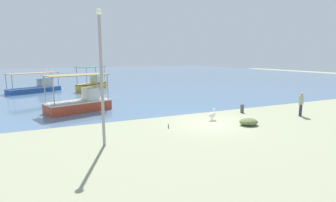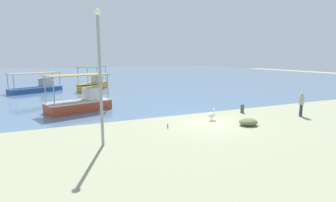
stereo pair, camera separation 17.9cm
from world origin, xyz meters
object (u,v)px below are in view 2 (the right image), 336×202
object	(u,v)px
fisherman_standing	(301,104)
fishing_boat_far_left	(37,87)
fishing_boat_center	(94,84)
glass_bottle	(168,126)
fishing_boat_near_left	(80,102)
lamp_post	(100,72)
pelican	(212,115)
net_pile	(248,122)
mooring_bollard	(242,108)

from	to	relation	value
fisherman_standing	fishing_boat_far_left	bearing A→B (deg)	127.64
fishing_boat_center	fisherman_standing	distance (m)	24.70
glass_bottle	fishing_boat_near_left	bearing A→B (deg)	119.36
lamp_post	fisherman_standing	xyz separation A→B (m)	(13.99, 0.48, -2.60)
fishing_boat_far_left	pelican	xyz separation A→B (m)	(11.23, -21.30, -0.18)
fishing_boat_center	fisherman_standing	bearing A→B (deg)	-63.41
pelican	net_pile	world-z (taller)	pelican
fishing_boat_center	fishing_boat_near_left	xyz separation A→B (m)	(-3.04, -13.59, -0.02)
fishing_boat_far_left	glass_bottle	world-z (taller)	fishing_boat_far_left
fishing_boat_far_left	fishing_boat_near_left	size ratio (longest dim) A/B	1.19
fishing_boat_far_left	glass_bottle	xyz separation A→B (m)	(7.75, -21.86, -0.45)
fishing_boat_near_left	mooring_bollard	size ratio (longest dim) A/B	7.82
pelican	fisherman_standing	bearing A→B (deg)	-13.96
pelican	net_pile	size ratio (longest dim) A/B	0.67
net_pile	glass_bottle	size ratio (longest dim) A/B	4.42
mooring_bollard	net_pile	bearing A→B (deg)	-124.18
fisherman_standing	net_pile	world-z (taller)	fisherman_standing
net_pile	lamp_post	bearing A→B (deg)	-179.73
fishing_boat_near_left	pelican	distance (m)	10.33
fishing_boat_near_left	fishing_boat_far_left	bearing A→B (deg)	103.88
pelican	net_pile	xyz separation A→B (m)	(1.32, -2.04, -0.17)
lamp_post	fishing_boat_center	bearing A→B (deg)	82.60
fishing_boat_far_left	net_pile	world-z (taller)	fishing_boat_far_left
mooring_bollard	net_pile	distance (m)	3.73
fishing_boat_far_left	fisherman_standing	size ratio (longest dim) A/B	3.66
fishing_boat_far_left	fishing_boat_near_left	distance (m)	14.83
mooring_bollard	pelican	bearing A→B (deg)	-162.93
lamp_post	glass_bottle	xyz separation A→B (m)	(4.09, 1.52, -3.40)
fishing_boat_far_left	fisherman_standing	bearing A→B (deg)	-52.36
fisherman_standing	glass_bottle	size ratio (longest dim) A/B	6.26
fishing_boat_near_left	mooring_bollard	distance (m)	12.54
fishing_boat_far_left	net_pile	xyz separation A→B (m)	(12.55, -23.33, -0.34)
fishing_boat_center	pelican	xyz separation A→B (m)	(4.63, -20.49, -0.30)
net_pile	pelican	bearing A→B (deg)	122.96
glass_bottle	pelican	bearing A→B (deg)	9.13
fishing_boat_near_left	lamp_post	xyz separation A→B (m)	(0.11, -8.98, 2.86)
fishing_boat_near_left	pelican	world-z (taller)	fishing_boat_near_left
fishing_boat_far_left	pelican	world-z (taller)	fishing_boat_far_left
fishing_boat_near_left	glass_bottle	xyz separation A→B (m)	(4.20, -7.46, -0.54)
fishing_boat_far_left	fishing_boat_near_left	world-z (taller)	fishing_boat_near_left
lamp_post	mooring_bollard	bearing A→B (deg)	15.90
net_pile	glass_bottle	bearing A→B (deg)	162.87
fisherman_standing	glass_bottle	xyz separation A→B (m)	(-9.90, 1.04, -0.80)
lamp_post	glass_bottle	size ratio (longest dim) A/B	23.28
fishing_boat_center	glass_bottle	bearing A→B (deg)	-86.86
fisherman_standing	glass_bottle	bearing A→B (deg)	174.01
fishing_boat_far_left	mooring_bollard	bearing A→B (deg)	-54.13
fishing_boat_far_left	fishing_boat_near_left	bearing A→B (deg)	-76.12
lamp_post	fisherman_standing	world-z (taller)	lamp_post
fishing_boat_far_left	lamp_post	world-z (taller)	lamp_post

